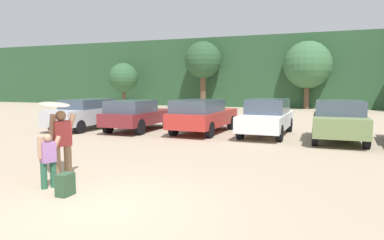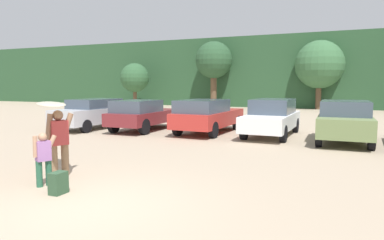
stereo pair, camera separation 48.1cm
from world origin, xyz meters
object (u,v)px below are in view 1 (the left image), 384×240
backpack_dropped (65,185)px  parked_car_olive_green (339,120)px  person_adult (62,140)px  surfboard_cream (54,104)px  parked_car_white (267,117)px  parked_car_silver (89,113)px  parked_car_maroon (137,114)px  parked_car_red (203,115)px  person_child (48,157)px

backpack_dropped → parked_car_olive_green: bearing=59.5°
person_adult → surfboard_cream: size_ratio=0.75×
parked_car_olive_green → parked_car_white: bearing=73.6°
parked_car_silver → backpack_dropped: size_ratio=10.84×
parked_car_silver → parked_car_maroon: (2.69, 0.16, -0.00)m
parked_car_silver → parked_car_white: parked_car_white is taller
parked_car_silver → parked_car_red: 5.92m
parked_car_silver → parked_car_maroon: size_ratio=1.09×
person_adult → parked_car_white: bearing=-86.2°
parked_car_white → parked_car_red: bearing=98.5°
parked_car_maroon → backpack_dropped: 9.99m
person_child → backpack_dropped: person_child is taller
backpack_dropped → person_adult: bearing=132.5°
parked_car_maroon → person_child: size_ratio=3.82×
parked_car_red → parked_car_white: size_ratio=0.99×
parked_car_white → backpack_dropped: bearing=167.7°
parked_car_olive_green → person_adult: bearing=141.3°
parked_car_white → person_child: size_ratio=4.10×
parked_car_maroon → parked_car_olive_green: (8.98, -0.15, 0.07)m
parked_car_white → backpack_dropped: size_ratio=10.70×
parked_car_olive_green → backpack_dropped: 10.65m
person_adult → backpack_dropped: 1.64m
parked_car_maroon → surfboard_cream: bearing=-163.7°
backpack_dropped → parked_car_red: bearing=92.2°
parked_car_maroon → surfboard_cream: size_ratio=2.11×
parked_car_silver → surfboard_cream: surfboard_cream is taller
parked_car_silver → person_adult: 9.62m
parked_car_white → parked_car_olive_green: 3.00m
parked_car_silver → parked_car_white: (8.79, 0.84, 0.03)m
parked_car_silver → parked_car_white: size_ratio=1.01×
parked_car_red → person_adult: size_ratio=2.97×
surfboard_cream → person_child: bearing=162.3°
person_adult → parked_car_olive_green: bearing=-103.0°
person_child → backpack_dropped: size_ratio=2.61×
parked_car_red → parked_car_olive_green: size_ratio=1.21×
parked_car_silver → person_child: (5.59, -8.84, -0.13)m
parked_car_red → person_child: 9.35m
person_adult → surfboard_cream: bearing=71.2°
parked_car_maroon → parked_car_white: size_ratio=0.93×
parked_car_silver → person_child: bearing=-144.8°
parked_car_olive_green → person_child: parked_car_olive_green is taller
parked_car_white → person_child: 10.20m
parked_car_red → person_child: size_ratio=4.06×
parked_car_white → parked_car_olive_green: bearing=-104.3°
parked_car_olive_green → parked_car_silver: bearing=89.8°
parked_car_olive_green → backpack_dropped: bearing=149.3°
surfboard_cream → backpack_dropped: surfboard_cream is taller
backpack_dropped → person_child: bearing=156.2°
parked_car_white → person_adult: (-3.52, -8.89, 0.08)m
surfboard_cream → backpack_dropped: 2.14m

